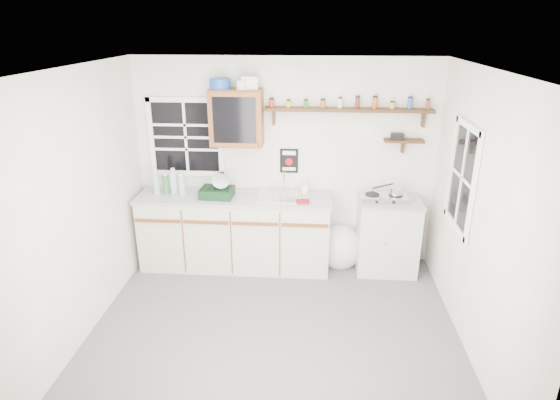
{
  "coord_description": "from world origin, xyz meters",
  "views": [
    {
      "loc": [
        0.35,
        -3.85,
        2.86
      ],
      "look_at": [
        0.02,
        0.55,
        1.17
      ],
      "focal_mm": 30.0,
      "sensor_mm": 36.0,
      "label": 1
    }
  ],
  "objects_px": {
    "main_cabinet": "(235,231)",
    "dish_rack": "(218,190)",
    "right_cabinet": "(387,235)",
    "hotplate": "(384,197)",
    "upper_cabinet": "(236,118)",
    "spice_shelf": "(349,109)"
  },
  "relations": [
    {
      "from": "upper_cabinet",
      "to": "dish_rack",
      "type": "height_order",
      "value": "upper_cabinet"
    },
    {
      "from": "main_cabinet",
      "to": "right_cabinet",
      "type": "xyz_separation_m",
      "value": [
        1.83,
        0.03,
        -0.01
      ]
    },
    {
      "from": "spice_shelf",
      "to": "upper_cabinet",
      "type": "bearing_deg",
      "value": -176.92
    },
    {
      "from": "hotplate",
      "to": "main_cabinet",
      "type": "bearing_deg",
      "value": 175.98
    },
    {
      "from": "right_cabinet",
      "to": "upper_cabinet",
      "type": "height_order",
      "value": "upper_cabinet"
    },
    {
      "from": "main_cabinet",
      "to": "dish_rack",
      "type": "relative_size",
      "value": 5.85
    },
    {
      "from": "dish_rack",
      "to": "right_cabinet",
      "type": "bearing_deg",
      "value": 6.02
    },
    {
      "from": "main_cabinet",
      "to": "dish_rack",
      "type": "xyz_separation_m",
      "value": [
        -0.18,
        -0.06,
        0.55
      ]
    },
    {
      "from": "main_cabinet",
      "to": "hotplate",
      "type": "height_order",
      "value": "hotplate"
    },
    {
      "from": "dish_rack",
      "to": "upper_cabinet",
      "type": "bearing_deg",
      "value": 47.43
    },
    {
      "from": "main_cabinet",
      "to": "spice_shelf",
      "type": "distance_m",
      "value": 1.99
    },
    {
      "from": "main_cabinet",
      "to": "right_cabinet",
      "type": "height_order",
      "value": "main_cabinet"
    },
    {
      "from": "upper_cabinet",
      "to": "hotplate",
      "type": "xyz_separation_m",
      "value": [
        1.72,
        -0.14,
        -0.88
      ]
    },
    {
      "from": "upper_cabinet",
      "to": "dish_rack",
      "type": "relative_size",
      "value": 1.65
    },
    {
      "from": "right_cabinet",
      "to": "spice_shelf",
      "type": "distance_m",
      "value": 1.57
    },
    {
      "from": "upper_cabinet",
      "to": "dish_rack",
      "type": "distance_m",
      "value": 0.87
    },
    {
      "from": "right_cabinet",
      "to": "dish_rack",
      "type": "relative_size",
      "value": 2.3
    },
    {
      "from": "upper_cabinet",
      "to": "hotplate",
      "type": "bearing_deg",
      "value": -4.6
    },
    {
      "from": "right_cabinet",
      "to": "hotplate",
      "type": "bearing_deg",
      "value": -165.89
    },
    {
      "from": "spice_shelf",
      "to": "hotplate",
      "type": "xyz_separation_m",
      "value": [
        0.44,
        -0.21,
        -0.98
      ]
    },
    {
      "from": "main_cabinet",
      "to": "hotplate",
      "type": "bearing_deg",
      "value": 0.18
    },
    {
      "from": "main_cabinet",
      "to": "hotplate",
      "type": "distance_m",
      "value": 1.82
    }
  ]
}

